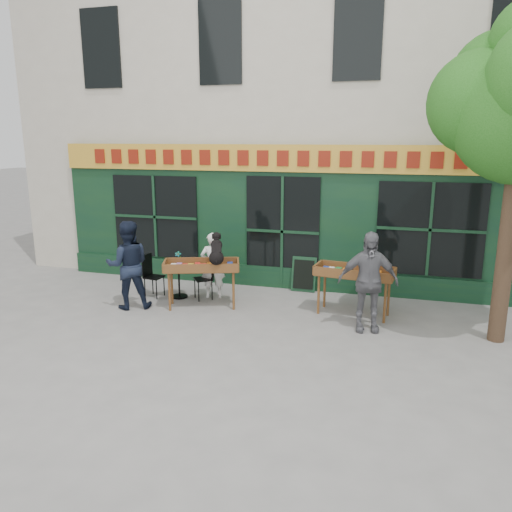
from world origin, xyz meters
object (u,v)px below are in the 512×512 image
Objects in this scene: dog at (216,248)px; man_right at (368,282)px; book_cart_center at (202,269)px; book_cart_right at (354,275)px; bistro_table at (179,274)px; man_left at (128,265)px; woman at (213,265)px.

man_right reaches higher than dog.
book_cart_right is (3.07, 0.37, 0.00)m from book_cart_center.
bistro_table is at bearing 156.18° from man_right.
book_cart_right is 3.80m from bistro_table.
man_left is at bearing -162.01° from book_cart_right.
dog is 0.96m from woman.
woman is 0.79× the size of man_right.
man_left reaches higher than book_cart_right.
book_cart_center is at bearing 71.18° from woman.
man_left is at bearing 179.13° from book_cart_center.
man_right is (3.37, -0.38, 0.10)m from book_cart_center.
dog reaches higher than bistro_table.
dog is at bearing 97.74° from woman.
man_right reaches higher than book_cart_right.
book_cart_center is at bearing -31.32° from bistro_table.
book_cart_right is (2.72, 0.42, -0.47)m from dog.
book_cart_right is at bearing -1.11° from bistro_table.
dog is 0.33× the size of man_left.
woman is at bearing 71.18° from book_cart_center.
man_left is at bearing 174.23° from dog.
book_cart_right is at bearing 155.88° from woman.
bistro_table is (-1.07, 0.49, -0.75)m from dog.
woman is (-0.00, 0.65, -0.09)m from book_cart_center.
bistro_table is at bearing 129.86° from book_cart_center.
book_cart_right is at bearing 99.36° from man_right.
book_cart_right is (3.07, -0.28, 0.09)m from woman.
book_cart_right is 0.81m from man_right.
book_cart_right is at bearing -12.03° from book_cart_center.
book_cart_right is at bearing -10.13° from dog.
woman is 1.92× the size of bistro_table.
woman is at bearing -177.73° from book_cart_right.
dog is (0.35, -0.05, 0.47)m from book_cart_center.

